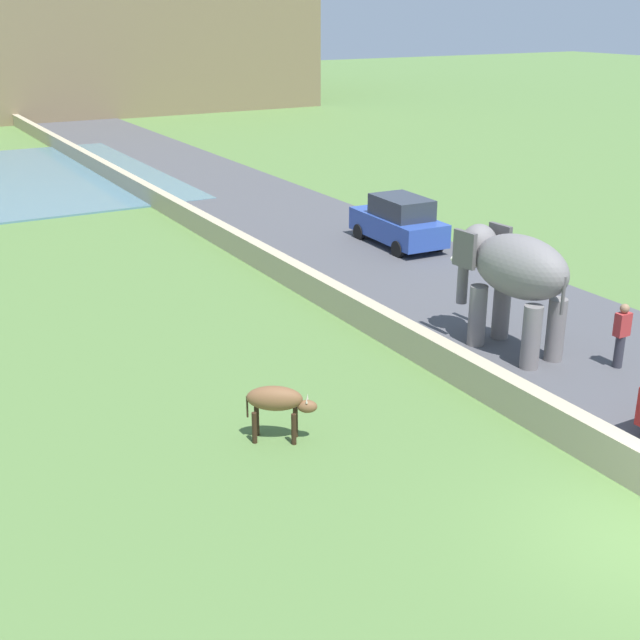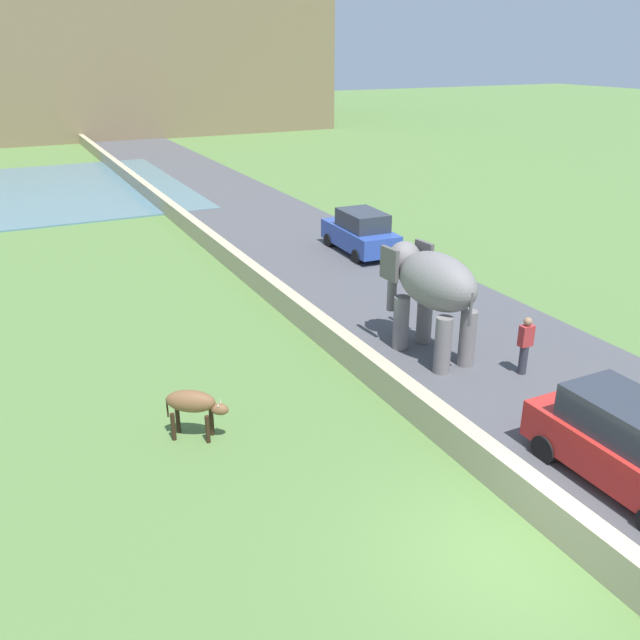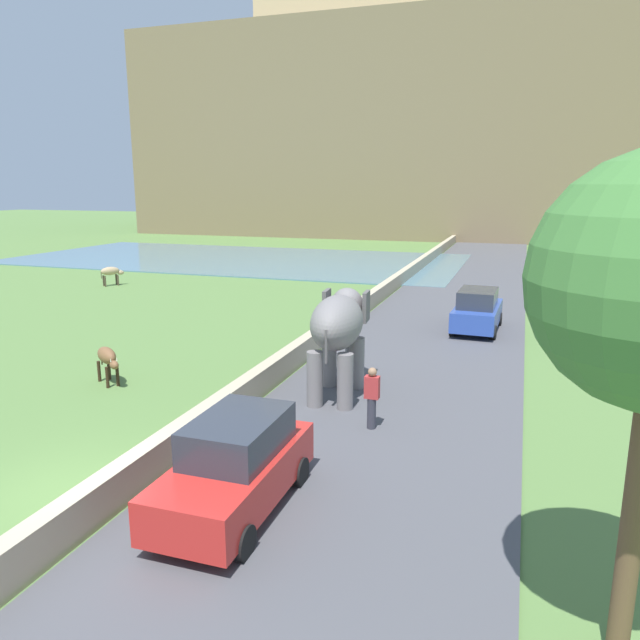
{
  "view_description": "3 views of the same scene",
  "coord_description": "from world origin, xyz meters",
  "px_view_note": "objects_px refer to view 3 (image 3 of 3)",
  "views": [
    {
      "loc": [
        -10.13,
        -7.27,
        8.05
      ],
      "look_at": [
        -1.28,
        8.28,
        1.33
      ],
      "focal_mm": 47.34,
      "sensor_mm": 36.0,
      "label": 1
    },
    {
      "loc": [
        -6.71,
        -6.53,
        8.0
      ],
      "look_at": [
        0.5,
        7.97,
        1.29
      ],
      "focal_mm": 37.44,
      "sensor_mm": 36.0,
      "label": 2
    },
    {
      "loc": [
        8.19,
        -8.59,
        5.98
      ],
      "look_at": [
        1.86,
        10.08,
        1.52
      ],
      "focal_mm": 33.69,
      "sensor_mm": 36.0,
      "label": 3
    }
  ],
  "objects_px": {
    "elephant": "(339,328)",
    "cow_brown": "(107,358)",
    "person_beside_elephant": "(372,397)",
    "car_blue": "(477,311)",
    "cow_tan": "(111,272)",
    "car_red": "(236,465)"
  },
  "relations": [
    {
      "from": "car_blue",
      "to": "elephant",
      "type": "bearing_deg",
      "value": -108.83
    },
    {
      "from": "elephant",
      "to": "cow_brown",
      "type": "bearing_deg",
      "value": -169.89
    },
    {
      "from": "elephant",
      "to": "cow_tan",
      "type": "bearing_deg",
      "value": 142.79
    },
    {
      "from": "elephant",
      "to": "car_red",
      "type": "height_order",
      "value": "elephant"
    },
    {
      "from": "car_blue",
      "to": "person_beside_elephant",
      "type": "bearing_deg",
      "value": -98.24
    },
    {
      "from": "car_blue",
      "to": "car_red",
      "type": "distance_m",
      "value": 16.17
    },
    {
      "from": "cow_tan",
      "to": "cow_brown",
      "type": "height_order",
      "value": "same"
    },
    {
      "from": "person_beside_elephant",
      "to": "car_blue",
      "type": "relative_size",
      "value": 0.4
    },
    {
      "from": "cow_brown",
      "to": "elephant",
      "type": "bearing_deg",
      "value": 10.11
    },
    {
      "from": "car_red",
      "to": "cow_tan",
      "type": "relative_size",
      "value": 3.0
    },
    {
      "from": "person_beside_elephant",
      "to": "car_red",
      "type": "relative_size",
      "value": 0.41
    },
    {
      "from": "car_blue",
      "to": "cow_brown",
      "type": "relative_size",
      "value": 3.04
    },
    {
      "from": "elephant",
      "to": "car_blue",
      "type": "relative_size",
      "value": 0.87
    },
    {
      "from": "cow_tan",
      "to": "car_blue",
      "type": "bearing_deg",
      "value": -12.65
    },
    {
      "from": "person_beside_elephant",
      "to": "car_red",
      "type": "xyz_separation_m",
      "value": [
        -1.49,
        -4.44,
        0.03
      ]
    },
    {
      "from": "person_beside_elephant",
      "to": "car_blue",
      "type": "distance_m",
      "value": 11.54
    },
    {
      "from": "elephant",
      "to": "car_blue",
      "type": "xyz_separation_m",
      "value": [
        3.17,
        9.29,
        -1.14
      ]
    },
    {
      "from": "car_blue",
      "to": "car_red",
      "type": "height_order",
      "value": "same"
    },
    {
      "from": "elephant",
      "to": "car_blue",
      "type": "distance_m",
      "value": 9.88
    },
    {
      "from": "person_beside_elephant",
      "to": "cow_brown",
      "type": "distance_m",
      "value": 8.53
    },
    {
      "from": "person_beside_elephant",
      "to": "cow_tan",
      "type": "distance_m",
      "value": 25.97
    },
    {
      "from": "car_red",
      "to": "cow_tan",
      "type": "xyz_separation_m",
      "value": [
        -18.71,
        20.77,
        -0.06
      ]
    }
  ]
}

